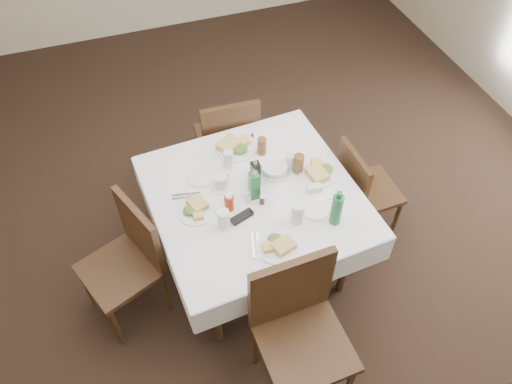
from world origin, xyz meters
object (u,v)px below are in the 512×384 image
at_px(chair_west, 130,256).
at_px(water_s, 298,213).
at_px(chair_south, 298,323).
at_px(water_e, 290,162).
at_px(chair_north, 228,138).
at_px(green_bottle, 337,209).
at_px(water_n, 229,159).
at_px(dining_table, 255,202).
at_px(oil_cruet_dark, 255,173).
at_px(oil_cruet_green, 254,185).
at_px(bread_basket, 274,169).
at_px(chair_east, 361,187).
at_px(water_w, 224,219).
at_px(coffee_mug, 222,182).
at_px(ketchup_bottle, 229,202).

height_order(chair_west, water_s, chair_west).
distance_m(chair_south, water_e, 1.07).
bearing_deg(chair_north, green_bottle, -74.35).
distance_m(water_n, water_e, 0.41).
relative_size(water_s, green_bottle, 0.54).
distance_m(dining_table, oil_cruet_dark, 0.21).
relative_size(water_n, oil_cruet_green, 0.48).
bearing_deg(chair_south, chair_north, 86.56).
bearing_deg(oil_cruet_dark, chair_north, 87.82).
distance_m(oil_cruet_dark, oil_cruet_green, 0.11).
bearing_deg(bread_basket, green_bottle, -68.10).
relative_size(chair_north, chair_east, 1.10).
bearing_deg(chair_west, bread_basket, 9.93).
distance_m(oil_cruet_green, green_bottle, 0.53).
distance_m(chair_west, water_e, 1.21).
relative_size(chair_east, water_w, 6.19).
height_order(chair_west, water_e, chair_west).
distance_m(dining_table, coffee_mug, 0.26).
relative_size(chair_east, oil_cruet_green, 3.25).
height_order(water_n, bread_basket, water_n).
bearing_deg(bread_basket, water_w, -144.29).
relative_size(water_w, oil_cruet_green, 0.52).
distance_m(bread_basket, oil_cruet_green, 0.26).
xyz_separation_m(chair_east, chair_west, (-1.69, -0.08, 0.05)).
bearing_deg(chair_south, chair_east, 45.53).
distance_m(water_s, oil_cruet_green, 0.33).
bearing_deg(chair_west, water_e, 9.23).
bearing_deg(bread_basket, water_s, -91.52).
bearing_deg(water_e, chair_east, -11.48).
bearing_deg(chair_west, dining_table, 2.80).
relative_size(water_e, oil_cruet_green, 0.45).
bearing_deg(bread_basket, oil_cruet_dark, -161.07).
relative_size(oil_cruet_dark, ketchup_bottle, 1.80).
relative_size(chair_west, water_n, 7.47).
distance_m(oil_cruet_dark, green_bottle, 0.58).
distance_m(chair_north, ketchup_bottle, 0.95).
xyz_separation_m(chair_south, ketchup_bottle, (-0.15, 0.79, 0.23)).
relative_size(water_s, ketchup_bottle, 1.10).
xyz_separation_m(water_w, oil_cruet_dark, (0.29, 0.27, 0.03)).
xyz_separation_m(bread_basket, green_bottle, (0.20, -0.51, 0.09)).
bearing_deg(coffee_mug, bread_basket, 1.91).
bearing_deg(water_s, water_w, 166.24).
height_order(dining_table, water_w, water_w).
relative_size(chair_west, water_w, 6.86).
height_order(chair_south, green_bottle, chair_south).
bearing_deg(oil_cruet_green, chair_south, -91.98).
bearing_deg(water_s, chair_north, 95.91).
xyz_separation_m(chair_east, oil_cruet_green, (-0.84, -0.05, 0.39)).
xyz_separation_m(oil_cruet_dark, coffee_mug, (-0.22, 0.04, -0.06)).
xyz_separation_m(chair_south, water_w, (-0.22, 0.67, 0.24)).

